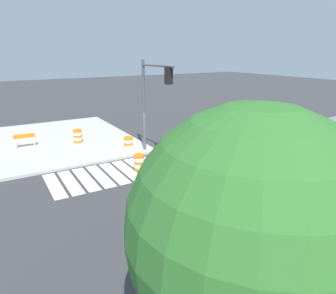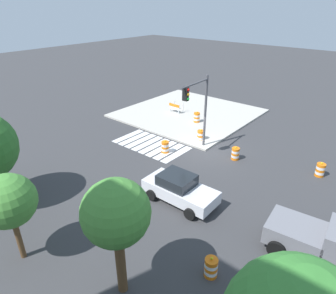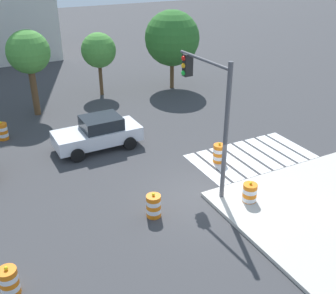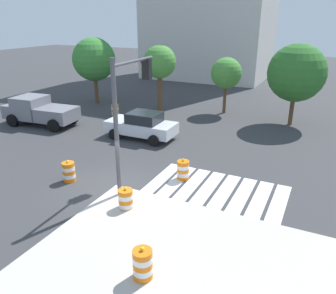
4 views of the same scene
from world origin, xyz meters
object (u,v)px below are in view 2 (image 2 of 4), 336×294
sports_car (179,189)px  traffic_barrel_median_far (320,170)px  traffic_barrel_far_curb (211,267)px  street_tree_corner_lot (116,214)px  traffic_barrel_on_sidewalk (197,117)px  traffic_barrel_crosswalk_end (201,136)px  traffic_barrel_median_near (165,147)px  traffic_barrel_near_corner (235,154)px  street_tree_streetside_mid (8,201)px  construction_barricade (175,107)px  traffic_light_pole (198,103)px  pickup_truck (334,245)px

sports_car → traffic_barrel_median_far: 9.68m
traffic_barrel_far_curb → street_tree_corner_lot: (2.34, 2.79, 3.31)m
traffic_barrel_on_sidewalk → traffic_barrel_median_far: bearing=167.7°
sports_car → street_tree_corner_lot: (-1.87, 6.09, 2.95)m
traffic_barrel_crosswalk_end → traffic_barrel_median_near: bearing=75.6°
traffic_barrel_near_corner → traffic_barrel_on_sidewalk: 7.33m
traffic_barrel_near_corner → street_tree_corner_lot: street_tree_corner_lot is taller
street_tree_streetside_mid → sports_car: bearing=-110.0°
traffic_barrel_on_sidewalk → street_tree_streetside_mid: size_ratio=0.24×
traffic_barrel_far_curb → construction_barricade: construction_barricade is taller
traffic_barrel_far_curb → street_tree_corner_lot: 4.92m
traffic_barrel_on_sidewalk → construction_barricade: 3.34m
sports_car → traffic_barrel_on_sidewalk: size_ratio=4.24×
traffic_barrel_crosswalk_end → traffic_barrel_median_far: (-9.08, -0.45, 0.00)m
traffic_barrel_far_curb → traffic_light_pole: 11.87m
traffic_barrel_crosswalk_end → street_tree_corner_lot: street_tree_corner_lot is taller
traffic_barrel_median_far → sports_car: bearing=55.8°
construction_barricade → traffic_barrel_crosswalk_end: bearing=146.2°
traffic_barrel_crosswalk_end → sports_car: bearing=115.7°
street_tree_corner_lot → sports_car: bearing=-72.9°
street_tree_corner_lot → pickup_truck: bearing=-131.4°
traffic_light_pole → traffic_barrel_on_sidewalk: bearing=-55.8°
sports_car → traffic_barrel_median_far: (-5.44, -8.00, -0.36)m
traffic_barrel_on_sidewalk → street_tree_streetside_mid: (-3.25, 18.31, 2.44)m
traffic_light_pole → street_tree_streetside_mid: (0.05, 13.45, -0.86)m
traffic_barrel_near_corner → traffic_barrel_on_sidewalk: bearing=-32.9°
traffic_barrel_median_far → traffic_light_pole: bearing=16.0°
traffic_barrel_on_sidewalk → traffic_light_pole: 6.74m
construction_barricade → traffic_light_pole: size_ratio=0.24×
sports_car → traffic_barrel_median_near: (4.53, -4.10, -0.36)m
pickup_truck → traffic_light_pole: traffic_light_pole is taller
traffic_barrel_median_near → traffic_barrel_on_sidewalk: size_ratio=1.00×
sports_car → pickup_truck: size_ratio=0.82×
traffic_barrel_near_corner → traffic_light_pole: (2.85, 0.87, 3.46)m
traffic_barrel_median_far → street_tree_streetside_mid: street_tree_streetside_mid is taller
sports_car → traffic_barrel_crosswalk_end: (3.64, -7.55, -0.36)m
street_tree_corner_lot → traffic_barrel_median_far: bearing=-104.2°
construction_barricade → sports_car: bearing=129.4°
traffic_barrel_median_near → traffic_barrel_far_curb: 11.45m
sports_car → traffic_barrel_on_sidewalk: (6.09, -10.51, -0.21)m
traffic_barrel_median_far → traffic_light_pole: traffic_light_pole is taller
pickup_truck → traffic_barrel_on_sidewalk: 17.06m
traffic_barrel_crosswalk_end → traffic_barrel_near_corner: bearing=164.5°
pickup_truck → traffic_barrel_median_near: size_ratio=5.20×
sports_car → street_tree_streetside_mid: size_ratio=1.03×
traffic_barrel_near_corner → traffic_barrel_median_near: same height
construction_barricade → street_tree_streetside_mid: (-6.48, 19.15, 2.33)m
traffic_barrel_on_sidewalk → traffic_light_pole: size_ratio=0.19×
sports_car → traffic_barrel_far_curb: bearing=142.0°
traffic_barrel_median_far → construction_barricade: size_ratio=0.78×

